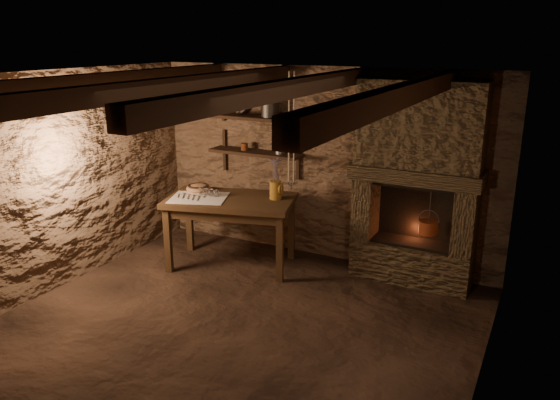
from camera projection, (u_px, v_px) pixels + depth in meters
The scene contains 25 objects.
floor at pixel (240, 322), 5.43m from camera, with size 4.50×4.50×0.00m, color black.
back_wall at pixel (321, 165), 6.79m from camera, with size 4.50×0.04×2.40m, color brown.
front_wall at pixel (67, 294), 3.38m from camera, with size 4.50×0.04×2.40m, color brown.
left_wall at pixel (64, 180), 6.07m from camera, with size 0.04×4.00×2.40m, color brown.
right_wall at pixel (492, 249), 4.10m from camera, with size 0.04×4.00×2.40m, color brown.
ceiling at pixel (234, 76), 4.74m from camera, with size 4.50×4.00×0.04m, color black.
beam_far_left at pixel (106, 81), 5.42m from camera, with size 0.14×3.95×0.16m, color black.
beam_mid_left at pixel (187, 84), 4.99m from camera, with size 0.14×3.95×0.16m, color black.
beam_mid_right at pixel (285, 89), 4.55m from camera, with size 0.14×3.95×0.16m, color black.
beam_far_right at pixel (403, 95), 4.11m from camera, with size 0.14×3.95×0.16m, color black.
shelf_lower at pixel (255, 153), 7.00m from camera, with size 1.25×0.30×0.04m, color black.
shelf_upper at pixel (255, 118), 6.87m from camera, with size 1.25×0.30×0.04m, color black.
hearth at pixel (417, 178), 6.03m from camera, with size 1.43×0.51×2.30m.
work_table at pixel (231, 229), 6.68m from camera, with size 1.69×1.24×0.87m.
linen_cloth at pixel (199, 198), 6.56m from camera, with size 0.66×0.53×0.01m, color white.
pewter_cutlery_row at pixel (198, 197), 6.54m from camera, with size 0.55×0.21×0.01m, color #9C998E, non-canonical shape.
drinking_glasses at pixel (206, 192), 6.65m from camera, with size 0.21×0.06×0.08m, color silver, non-canonical shape.
stoneware_jug at pixel (276, 182), 6.47m from camera, with size 0.17×0.17×0.50m.
wooden_bowl at pixel (198, 188), 6.85m from camera, with size 0.31×0.31×0.11m, color #AA7249.
iron_stockpot at pixel (270, 111), 6.74m from camera, with size 0.22×0.22×0.17m, color #2B2926.
tin_pan at pixel (241, 105), 7.03m from camera, with size 0.23×0.23×0.03m, color #989893.
small_kettle at pixel (280, 150), 6.82m from camera, with size 0.15×0.11×0.16m, color #989893, non-canonical shape.
rusty_tin at pixel (244, 147), 7.05m from camera, with size 0.09×0.09×0.09m, color #582711.
red_pot at pixel (428, 226), 6.06m from camera, with size 0.24×0.22×0.54m.
hanging_ropes at pixel (291, 128), 5.78m from camera, with size 0.08×0.08×1.20m, color #CBB58F, non-canonical shape.
Camera 1 is at (2.58, -4.13, 2.73)m, focal length 35.00 mm.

